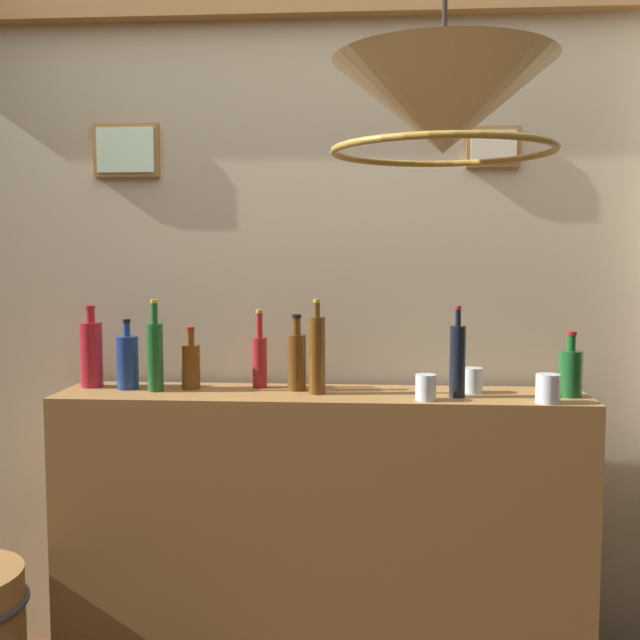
{
  "coord_description": "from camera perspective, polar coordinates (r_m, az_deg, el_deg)",
  "views": [
    {
      "loc": [
        0.18,
        -1.68,
        1.45
      ],
      "look_at": [
        0.0,
        0.8,
        1.24
      ],
      "focal_mm": 42.86,
      "sensor_mm": 36.0,
      "label": 1
    }
  ],
  "objects": [
    {
      "name": "panelled_rear_partition",
      "position": [
        2.78,
        0.42,
        3.82
      ],
      "size": [
        3.25,
        0.15,
        2.67
      ],
      "color": "#BCAD8E",
      "rests_on": "ground"
    },
    {
      "name": "bar_shelf_unit",
      "position": [
        2.71,
        0.08,
        -15.77
      ],
      "size": [
        1.77,
        0.34,
        0.99
      ],
      "primitive_type": "cube",
      "color": "olive",
      "rests_on": "ground"
    },
    {
      "name": "liquor_bottle_port",
      "position": [
        2.79,
        -16.7,
        -2.39
      ],
      "size": [
        0.08,
        0.08,
        0.29
      ],
      "color": "maroon",
      "rests_on": "bar_shelf_unit"
    },
    {
      "name": "liquor_bottle_vermouth",
      "position": [
        2.61,
        -1.74,
        -3.0
      ],
      "size": [
        0.06,
        0.06,
        0.26
      ],
      "color": "#573213",
      "rests_on": "bar_shelf_unit"
    },
    {
      "name": "liquor_bottle_tequila",
      "position": [
        2.63,
        18.19,
        -3.68
      ],
      "size": [
        0.08,
        0.08,
        0.21
      ],
      "color": "#1A5423",
      "rests_on": "bar_shelf_unit"
    },
    {
      "name": "liquor_bottle_bourbon",
      "position": [
        2.52,
        10.23,
        -2.96
      ],
      "size": [
        0.05,
        0.05,
        0.3
      ],
      "color": "black",
      "rests_on": "bar_shelf_unit"
    },
    {
      "name": "liquor_bottle_vodka",
      "position": [
        2.54,
        -0.24,
        -2.55
      ],
      "size": [
        0.06,
        0.06,
        0.32
      ],
      "color": "#5E3913",
      "rests_on": "bar_shelf_unit"
    },
    {
      "name": "liquor_bottle_amaro",
      "position": [
        2.65,
        -12.21,
        -2.55
      ],
      "size": [
        0.05,
        0.05,
        0.31
      ],
      "color": "#1B5424",
      "rests_on": "bar_shelf_unit"
    },
    {
      "name": "liquor_bottle_whiskey",
      "position": [
        2.67,
        -4.53,
        -2.91
      ],
      "size": [
        0.05,
        0.05,
        0.27
      ],
      "color": "maroon",
      "rests_on": "bar_shelf_unit"
    },
    {
      "name": "liquor_bottle_sherry",
      "position": [
        2.68,
        -9.63,
        -3.31
      ],
      "size": [
        0.06,
        0.06,
        0.21
      ],
      "color": "brown",
      "rests_on": "bar_shelf_unit"
    },
    {
      "name": "liquor_bottle_mezcal",
      "position": [
        2.72,
        -14.18,
        -3.02
      ],
      "size": [
        0.08,
        0.08,
        0.24
      ],
      "color": "navy",
      "rests_on": "bar_shelf_unit"
    },
    {
      "name": "glass_tumbler_rocks",
      "position": [
        2.62,
        11.34,
        -4.43
      ],
      "size": [
        0.07,
        0.07,
        0.08
      ],
      "color": "silver",
      "rests_on": "bar_shelf_unit"
    },
    {
      "name": "glass_tumbler_highball",
      "position": [
        2.5,
        16.65,
        -4.93
      ],
      "size": [
        0.08,
        0.08,
        0.09
      ],
      "color": "silver",
      "rests_on": "bar_shelf_unit"
    },
    {
      "name": "glass_tumbler_shot",
      "position": [
        2.46,
        7.91,
        -5.01
      ],
      "size": [
        0.07,
        0.07,
        0.08
      ],
      "color": "silver",
      "rests_on": "bar_shelf_unit"
    },
    {
      "name": "pendant_lamp",
      "position": [
        1.81,
        9.2,
        15.23
      ],
      "size": [
        0.51,
        0.51,
        0.52
      ],
      "color": "beige"
    }
  ]
}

